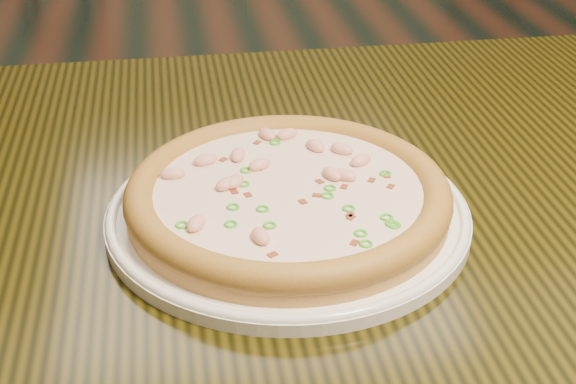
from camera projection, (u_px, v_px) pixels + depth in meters
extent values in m
plane|color=black|center=(366.00, 360.00, 1.68)|extent=(9.00, 9.00, 0.00)
cube|color=black|center=(396.00, 201.00, 0.82)|extent=(1.20, 0.80, 0.04)
cylinder|color=white|center=(288.00, 214.00, 0.75)|extent=(0.34, 0.34, 0.01)
torus|color=white|center=(288.00, 209.00, 0.74)|extent=(0.33, 0.33, 0.01)
cylinder|color=gold|center=(288.00, 200.00, 0.74)|extent=(0.30, 0.30, 0.02)
torus|color=#B68535|center=(288.00, 192.00, 0.73)|extent=(0.30, 0.30, 0.03)
cylinder|color=#F9DEC3|center=(288.00, 190.00, 0.73)|extent=(0.25, 0.25, 0.00)
ellipsoid|color=#F2B29E|center=(227.00, 184.00, 0.73)|extent=(0.03, 0.03, 0.01)
ellipsoid|color=#F2B29E|center=(235.00, 182.00, 0.73)|extent=(0.03, 0.03, 0.01)
ellipsoid|color=#F2B29E|center=(342.00, 149.00, 0.79)|extent=(0.03, 0.03, 0.01)
ellipsoid|color=#F2B29E|center=(332.00, 174.00, 0.75)|extent=(0.02, 0.03, 0.01)
ellipsoid|color=#F2B29E|center=(361.00, 160.00, 0.77)|extent=(0.03, 0.02, 0.01)
ellipsoid|color=#F2B29E|center=(261.00, 236.00, 0.65)|extent=(0.02, 0.03, 0.01)
ellipsoid|color=#F2B29E|center=(267.00, 134.00, 0.82)|extent=(0.02, 0.03, 0.01)
ellipsoid|color=#F2B29E|center=(315.00, 146.00, 0.80)|extent=(0.02, 0.03, 0.01)
ellipsoid|color=#F2B29E|center=(238.00, 155.00, 0.78)|extent=(0.02, 0.03, 0.01)
ellipsoid|color=#F2B29E|center=(287.00, 134.00, 0.82)|extent=(0.03, 0.02, 0.01)
ellipsoid|color=#F2B29E|center=(205.00, 160.00, 0.77)|extent=(0.03, 0.02, 0.01)
ellipsoid|color=#F2B29E|center=(345.00, 175.00, 0.74)|extent=(0.03, 0.03, 0.01)
ellipsoid|color=#F2B29E|center=(173.00, 174.00, 0.75)|extent=(0.02, 0.01, 0.01)
ellipsoid|color=#F2B29E|center=(260.00, 164.00, 0.76)|extent=(0.03, 0.02, 0.01)
ellipsoid|color=#F2B29E|center=(196.00, 223.00, 0.67)|extent=(0.02, 0.03, 0.01)
cube|color=maroon|center=(344.00, 188.00, 0.73)|extent=(0.01, 0.01, 0.00)
cube|color=maroon|center=(248.00, 196.00, 0.72)|extent=(0.01, 0.01, 0.00)
cube|color=maroon|center=(349.00, 174.00, 0.75)|extent=(0.01, 0.01, 0.00)
cube|color=maroon|center=(303.00, 203.00, 0.71)|extent=(0.01, 0.01, 0.00)
cube|color=maroon|center=(350.00, 216.00, 0.69)|extent=(0.01, 0.01, 0.00)
cube|color=maroon|center=(257.00, 143.00, 0.81)|extent=(0.01, 0.01, 0.00)
cube|color=maroon|center=(354.00, 244.00, 0.65)|extent=(0.01, 0.01, 0.00)
cube|color=maroon|center=(391.00, 187.00, 0.73)|extent=(0.01, 0.01, 0.00)
cube|color=maroon|center=(223.00, 160.00, 0.78)|extent=(0.01, 0.01, 0.00)
cube|color=maroon|center=(320.00, 182.00, 0.74)|extent=(0.01, 0.01, 0.00)
cube|color=maroon|center=(234.00, 193.00, 0.72)|extent=(0.01, 0.01, 0.00)
cube|color=maroon|center=(372.00, 181.00, 0.74)|extent=(0.01, 0.01, 0.00)
cube|color=maroon|center=(259.00, 170.00, 0.76)|extent=(0.01, 0.01, 0.00)
cube|color=maroon|center=(351.00, 218.00, 0.69)|extent=(0.01, 0.01, 0.00)
cube|color=maroon|center=(387.00, 177.00, 0.75)|extent=(0.01, 0.01, 0.00)
cube|color=maroon|center=(317.00, 196.00, 0.72)|extent=(0.01, 0.01, 0.00)
cube|color=maroon|center=(273.00, 256.00, 0.64)|extent=(0.01, 0.01, 0.00)
torus|color=green|center=(244.00, 184.00, 0.74)|extent=(0.02, 0.02, 0.00)
torus|color=green|center=(231.00, 224.00, 0.68)|extent=(0.02, 0.02, 0.00)
torus|color=green|center=(233.00, 207.00, 0.70)|extent=(0.02, 0.02, 0.00)
torus|color=green|center=(275.00, 143.00, 0.81)|extent=(0.02, 0.02, 0.00)
torus|color=green|center=(182.00, 225.00, 0.67)|extent=(0.02, 0.02, 0.00)
torus|color=green|center=(349.00, 209.00, 0.70)|extent=(0.01, 0.01, 0.00)
torus|color=green|center=(387.00, 218.00, 0.68)|extent=(0.01, 0.01, 0.00)
torus|color=green|center=(366.00, 244.00, 0.65)|extent=(0.02, 0.02, 0.00)
torus|color=green|center=(263.00, 209.00, 0.70)|extent=(0.02, 0.02, 0.00)
torus|color=green|center=(361.00, 233.00, 0.66)|extent=(0.02, 0.02, 0.00)
torus|color=green|center=(394.00, 225.00, 0.67)|extent=(0.02, 0.02, 0.00)
torus|color=green|center=(330.00, 188.00, 0.73)|extent=(0.02, 0.02, 0.00)
torus|color=green|center=(328.00, 196.00, 0.72)|extent=(0.02, 0.02, 0.00)
torus|color=green|center=(391.00, 224.00, 0.68)|extent=(0.01, 0.01, 0.00)
torus|color=green|center=(270.00, 225.00, 0.67)|extent=(0.02, 0.02, 0.00)
torus|color=green|center=(246.00, 170.00, 0.76)|extent=(0.01, 0.01, 0.00)
torus|color=green|center=(385.00, 174.00, 0.75)|extent=(0.01, 0.01, 0.00)
torus|color=green|center=(277.00, 138.00, 0.82)|extent=(0.02, 0.02, 0.00)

